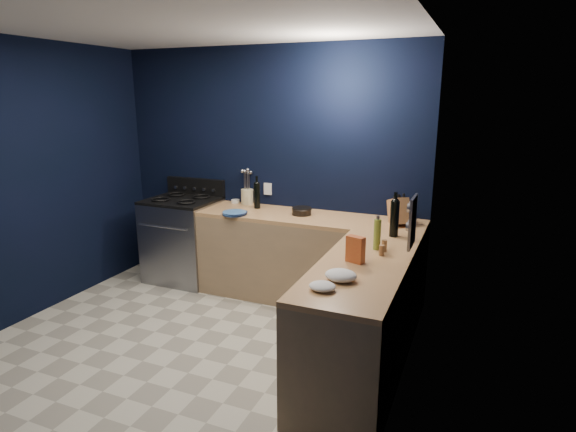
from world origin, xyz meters
The scene contains 28 objects.
floor centered at (0.00, 0.00, -0.01)m, with size 3.50×3.50×0.02m, color beige.
ceiling centered at (0.00, 0.00, 2.61)m, with size 3.50×3.50×0.02m, color silver.
wall_back centered at (0.00, 1.76, 1.30)m, with size 3.50×0.02×2.60m, color black.
wall_right centered at (1.76, 0.00, 1.30)m, with size 0.02×3.50×2.60m, color black.
wall_left centered at (-1.76, 0.00, 1.30)m, with size 0.02×3.50×2.60m, color black.
cab_back centered at (0.60, 1.44, 0.43)m, with size 2.30×0.63×0.86m, color #9B7A56.
top_back centered at (0.60, 1.44, 0.88)m, with size 2.30×0.63×0.04m, color #936137.
cab_right centered at (1.44, 0.29, 0.43)m, with size 0.63×1.67×0.86m, color #9B7A56.
top_right centered at (1.44, 0.29, 0.88)m, with size 0.63×1.67×0.04m, color #936137.
gas_range centered at (-0.93, 1.42, 0.46)m, with size 0.76×0.66×0.92m, color gray.
oven_door centered at (-0.93, 1.10, 0.45)m, with size 0.59×0.02×0.42m, color black.
cooktop centered at (-0.93, 1.42, 0.94)m, with size 0.76×0.66×0.03m, color black.
backguard centered at (-0.93, 1.72, 1.04)m, with size 0.76×0.06×0.20m, color black.
spice_panel centered at (1.74, 0.55, 1.18)m, with size 0.02×0.28×0.38m, color gray.
wall_outlet centered at (0.00, 1.74, 1.08)m, with size 0.09×0.02×0.13m, color white.
plate_stack centered at (-0.13, 1.20, 0.92)m, with size 0.25×0.25×0.03m, color #3B65A9.
ramekin centered at (-0.39, 1.69, 0.92)m, with size 0.09×0.09×0.04m, color white.
utensil_crock centered at (-0.23, 1.69, 0.98)m, with size 0.13×0.13×0.17m, color beige.
wine_bottle_back centered at (-0.04, 1.54, 1.04)m, with size 0.07×0.07×0.27m, color black.
lemon_basket centered at (0.51, 1.46, 0.94)m, with size 0.20×0.20×0.07m, color black.
knife_block centered at (1.48, 1.47, 1.02)m, with size 0.13×0.22×0.24m, color #93633A.
wine_bottle_right centered at (1.52, 1.06, 1.06)m, with size 0.08×0.08×0.31m, color black.
oil_bottle centered at (1.46, 0.65, 1.02)m, with size 0.06×0.06×0.24m, color olive.
spice_jar_near centered at (1.52, 0.62, 0.95)m, with size 0.04×0.04×0.09m, color olive.
spice_jar_far centered at (1.52, 0.52, 0.94)m, with size 0.04×0.04×0.08m, color olive.
crouton_bag centered at (1.38, 0.30, 1.00)m, with size 0.13×0.06×0.20m, color #B01612.
towel_front centered at (1.38, -0.09, 0.94)m, with size 0.21×0.18×0.07m, color white.
towel_end centered at (1.32, -0.28, 0.93)m, with size 0.17×0.15×0.05m, color white.
Camera 1 is at (2.17, -2.90, 2.09)m, focal length 29.35 mm.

